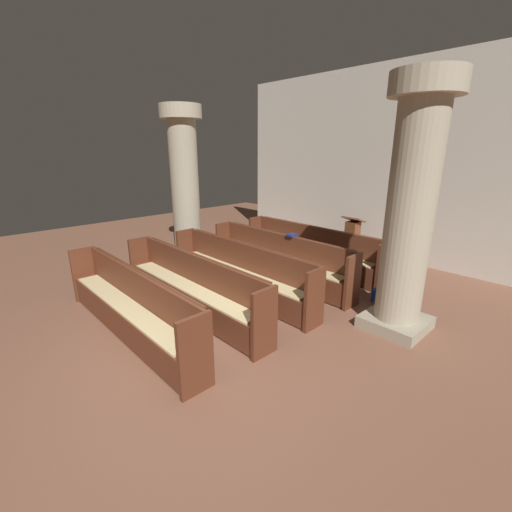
% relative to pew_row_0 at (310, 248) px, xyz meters
% --- Properties ---
extents(ground_plane, '(19.20, 19.20, 0.00)m').
position_rel_pew_row_0_xyz_m(ground_plane, '(1.15, -3.95, -0.50)').
color(ground_plane, brown).
extents(back_wall, '(10.00, 0.16, 4.50)m').
position_rel_pew_row_0_xyz_m(back_wall, '(1.15, 2.13, 1.75)').
color(back_wall, silver).
rests_on(back_wall, ground).
extents(pew_row_0, '(3.56, 0.47, 0.95)m').
position_rel_pew_row_0_xyz_m(pew_row_0, '(0.00, 0.00, 0.00)').
color(pew_row_0, brown).
rests_on(pew_row_0, ground).
extents(pew_row_1, '(3.56, 0.46, 0.95)m').
position_rel_pew_row_0_xyz_m(pew_row_1, '(0.00, -1.05, 0.00)').
color(pew_row_1, brown).
rests_on(pew_row_1, ground).
extents(pew_row_2, '(3.56, 0.46, 0.95)m').
position_rel_pew_row_0_xyz_m(pew_row_2, '(0.00, -2.11, 0.00)').
color(pew_row_2, brown).
rests_on(pew_row_2, ground).
extents(pew_row_3, '(3.56, 0.46, 0.95)m').
position_rel_pew_row_0_xyz_m(pew_row_3, '(0.00, -3.16, 0.00)').
color(pew_row_3, brown).
rests_on(pew_row_3, ground).
extents(pew_row_4, '(3.56, 0.46, 0.95)m').
position_rel_pew_row_0_xyz_m(pew_row_4, '(0.00, -4.21, 0.00)').
color(pew_row_4, brown).
rests_on(pew_row_4, ground).
extents(pillar_aisle_side, '(0.94, 0.94, 3.56)m').
position_rel_pew_row_0_xyz_m(pillar_aisle_side, '(2.59, -1.19, 1.35)').
color(pillar_aisle_side, '#9F967E').
rests_on(pillar_aisle_side, ground).
extents(pillar_far_side, '(0.94, 0.94, 3.56)m').
position_rel_pew_row_0_xyz_m(pillar_far_side, '(-2.54, -1.57, 1.35)').
color(pillar_far_side, '#9F967E').
rests_on(pillar_far_side, ground).
extents(lectern, '(0.48, 0.45, 1.08)m').
position_rel_pew_row_0_xyz_m(lectern, '(0.28, 1.27, -0.05)').
color(lectern, brown).
rests_on(lectern, ground).
extents(hymn_book, '(0.16, 0.22, 0.04)m').
position_rel_pew_row_0_xyz_m(hymn_book, '(0.20, -0.87, 0.47)').
color(hymn_book, navy).
rests_on(hymn_book, pew_row_1).
extents(kneeler_box_blue, '(0.44, 0.25, 0.23)m').
position_rel_pew_row_0_xyz_m(kneeler_box_blue, '(2.08, -0.47, -0.38)').
color(kneeler_box_blue, navy).
rests_on(kneeler_box_blue, ground).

